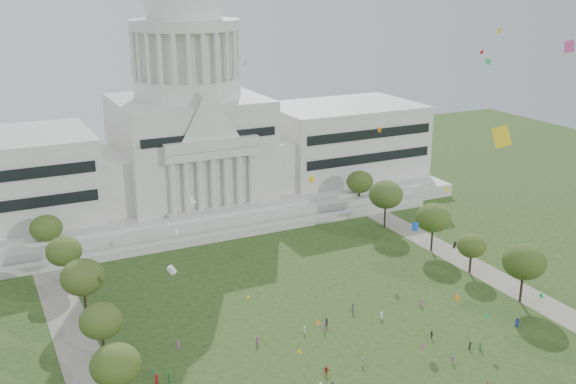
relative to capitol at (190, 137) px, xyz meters
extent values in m
cube|color=beige|center=(0.00, 1.41, -20.30)|extent=(160.00, 60.00, 4.00)
cube|color=beige|center=(0.00, -31.59, -21.30)|extent=(130.00, 3.00, 2.00)
cube|color=beige|center=(0.00, -23.59, -19.80)|extent=(140.00, 3.00, 5.00)
cube|color=beige|center=(-55.00, 0.41, -7.30)|extent=(50.00, 34.00, 22.00)
cube|color=beige|center=(55.00, 0.41, -7.30)|extent=(50.00, 34.00, 22.00)
cube|color=beige|center=(-27.00, -1.59, -10.30)|extent=(12.00, 26.00, 16.00)
cube|color=beige|center=(27.00, -1.59, -10.30)|extent=(12.00, 26.00, 16.00)
cube|color=beige|center=(0.00, 0.41, -4.30)|extent=(44.00, 38.00, 28.00)
cube|color=beige|center=(0.00, -19.59, -1.10)|extent=(28.00, 3.00, 2.40)
cube|color=black|center=(-55.00, -16.79, -5.30)|extent=(46.00, 0.40, 11.00)
cube|color=black|center=(55.00, -16.79, -5.30)|extent=(46.00, 0.40, 11.00)
cylinder|color=beige|center=(0.00, 0.41, 15.10)|extent=(32.00, 32.00, 6.00)
cylinder|color=beige|center=(0.00, 0.41, 25.10)|extent=(28.00, 28.00, 14.00)
cylinder|color=beige|center=(0.00, 0.41, 33.60)|extent=(32.40, 32.40, 3.00)
cylinder|color=beige|center=(0.00, 0.41, 39.10)|extent=(22.00, 22.00, 8.00)
cube|color=gray|center=(-48.00, -83.59, -22.28)|extent=(8.00, 160.00, 0.04)
cube|color=gray|center=(48.00, -83.59, -22.28)|extent=(8.00, 160.00, 0.04)
ellipsoid|color=#394E17|center=(-45.04, -96.29, -13.77)|extent=(8.42, 8.42, 6.89)
cylinder|color=black|center=(44.17, -96.15, -19.19)|extent=(0.56, 0.56, 6.20)
ellipsoid|color=#2E4614|center=(44.17, -96.15, -12.62)|extent=(9.55, 9.55, 7.82)
cylinder|color=black|center=(-44.09, -79.67, -19.66)|extent=(0.56, 0.56, 5.27)
ellipsoid|color=#3F511D|center=(-44.09, -79.67, -14.07)|extent=(8.12, 8.12, 6.65)
cylinder|color=black|center=(44.40, -79.10, -20.02)|extent=(0.56, 0.56, 4.56)
ellipsoid|color=#3C5019|center=(44.40, -79.10, -15.19)|extent=(7.01, 7.01, 5.74)
cylinder|color=black|center=(-44.08, -61.17, -19.28)|extent=(0.56, 0.56, 6.03)
ellipsoid|color=#3D4C1C|center=(-44.08, -61.17, -12.89)|extent=(9.29, 9.29, 7.60)
cylinder|color=black|center=(44.76, -63.55, -19.31)|extent=(0.56, 0.56, 5.97)
ellipsoid|color=#395218|center=(44.76, -63.55, -12.99)|extent=(9.19, 9.19, 7.52)
cylinder|color=black|center=(-45.22, -42.58, -19.59)|extent=(0.56, 0.56, 5.41)
ellipsoid|color=#3C4E1A|center=(-45.22, -42.58, -13.86)|extent=(8.33, 8.33, 6.81)
cylinder|color=black|center=(43.49, -43.40, -19.11)|extent=(0.56, 0.56, 6.37)
ellipsoid|color=#364A1C|center=(43.49, -43.40, -12.35)|extent=(9.82, 9.82, 8.03)
cylinder|color=black|center=(-46.87, -24.45, -19.64)|extent=(0.56, 0.56, 5.32)
ellipsoid|color=#394F17|center=(-46.87, -24.45, -14.00)|extent=(8.19, 8.19, 6.70)
cylinder|color=black|center=(45.96, -25.46, -19.56)|extent=(0.56, 0.56, 5.47)
ellipsoid|color=#324616|center=(45.96, -25.46, -13.77)|extent=(8.42, 8.42, 6.89)
imported|color=navy|center=(35.31, -104.37, -21.32)|extent=(1.14, 1.04, 1.96)
imported|color=#26262B|center=(20.60, -107.15, -21.50)|extent=(0.90, 0.76, 1.59)
imported|color=#994C8C|center=(14.30, -109.51, -21.54)|extent=(0.95, 1.09, 1.51)
imported|color=silver|center=(-1.17, -102.55, -21.50)|extent=(0.87, 1.06, 1.59)
imported|color=#B21E1E|center=(-8.76, -102.35, -21.52)|extent=(1.47, 1.37, 1.55)
imported|color=olive|center=(14.58, -118.67, -21.42)|extent=(0.97, 1.26, 1.74)
imported|color=#26262B|center=(16.57, -100.30, -21.51)|extent=(0.57, 0.95, 1.56)
cube|color=#994C8C|center=(23.14, -88.07, -21.53)|extent=(0.42, 0.28, 1.54)
cube|color=#994C8C|center=(-30.35, -82.05, -21.45)|extent=(0.30, 0.46, 1.69)
cube|color=#994C8C|center=(-15.78, -87.05, -21.46)|extent=(0.45, 0.52, 1.66)
cube|color=#B21E1E|center=(-37.40, -91.87, -21.34)|extent=(0.59, 0.56, 1.92)
cube|color=silver|center=(11.96, -89.18, -21.51)|extent=(0.42, 0.26, 1.56)
cube|color=#4C4C51|center=(8.31, -83.62, -21.34)|extent=(0.39, 0.55, 1.91)
cube|color=#33723F|center=(22.32, -108.07, -21.52)|extent=(0.48, 0.42, 1.56)
cube|color=silver|center=(-5.48, -87.47, -21.56)|extent=(0.35, 0.45, 1.48)
cube|color=#994C8C|center=(-1.36, -88.29, -21.44)|extent=(0.48, 0.53, 1.70)
cube|color=#26262B|center=(0.15, -86.49, -21.51)|extent=(0.48, 0.47, 1.57)
cube|color=#33723F|center=(-35.08, -92.07, -21.47)|extent=(0.45, 0.51, 1.64)
cube|color=#33723F|center=(-37.29, -89.06, -21.38)|extent=(0.46, 0.56, 1.82)
camera|label=1|loc=(-62.03, -195.19, 46.66)|focal=42.00mm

